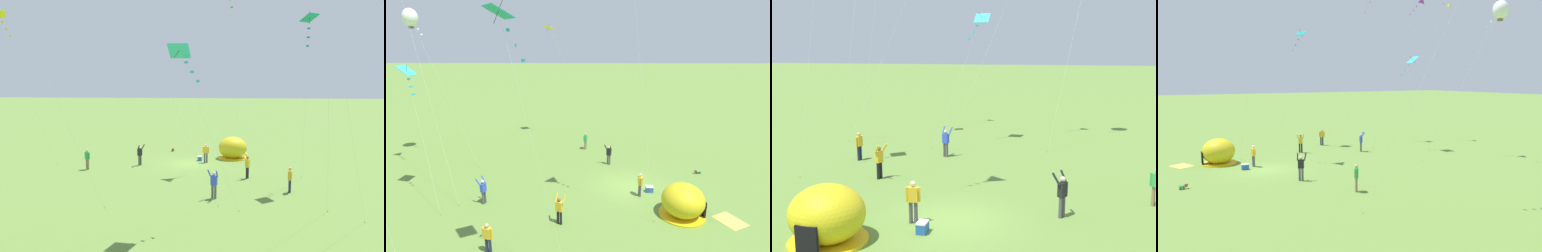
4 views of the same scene
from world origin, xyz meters
TOP-DOWN VIEW (x-y plane):
  - ground_plane at (0.00, 0.00)m, footprint 300.00×300.00m
  - popup_tent at (-3.89, -2.78)m, footprint 2.81×2.81m
  - picnic_blanket at (-4.48, -5.54)m, footprint 2.10×1.91m
  - cooler_box at (-0.83, -1.39)m, footprint 0.39×0.55m
  - toddler_crawling at (2.45, -6.08)m, footprint 0.32×0.55m
  - person_far_back at (-1.43, -0.57)m, footprint 0.59×0.28m
  - person_center_field at (-7.59, 8.29)m, footprint 0.33×0.57m
  - person_arms_raised at (4.27, 1.16)m, footprint 0.67×0.72m
  - person_watching_sky at (-2.64, 10.11)m, footprint 0.71×0.61m
  - person_flying_kite at (-4.95, 4.84)m, footprint 0.63×0.72m
  - person_near_tent at (8.28, 3.19)m, footprint 0.52×0.40m
  - kite_cyan at (-1.26, 14.87)m, footprint 3.58×3.04m
  - kite_yellow at (12.90, 7.03)m, footprint 1.92×6.36m
  - kite_white at (6.10, 18.23)m, footprint 3.15×6.35m
  - kite_teal at (-8.84, 6.53)m, footprint 1.36×3.17m

SIDE VIEW (x-z plane):
  - ground_plane at x=0.00m, z-range 0.00..0.00m
  - picnic_blanket at x=-4.48m, z-range 0.00..0.01m
  - toddler_crawling at x=2.45m, z-range 0.02..0.34m
  - cooler_box at x=-0.83m, z-range 0.00..0.44m
  - person_far_back at x=-1.43m, z-range 0.10..1.82m
  - person_center_field at x=-7.59m, z-range 0.10..1.82m
  - person_near_tent at x=8.28m, z-range 0.10..1.82m
  - popup_tent at x=-3.89m, z-range -0.05..2.05m
  - person_flying_kite at x=-4.95m, z-range 0.05..1.94m
  - person_arms_raised at x=4.27m, z-range 0.05..1.94m
  - person_watching_sky at x=-2.64m, z-range 0.05..1.94m
  - kite_cyan at x=-1.26m, z-range 3.95..13.07m
  - kite_teal at x=-8.84m, z-range 5.22..17.24m
  - kite_yellow at x=12.90m, z-range 5.53..18.05m
  - kite_white at x=6.10m, z-range 5.91..19.26m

